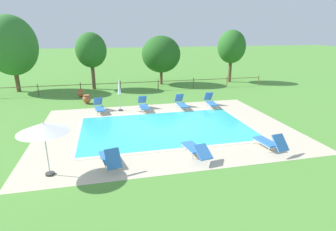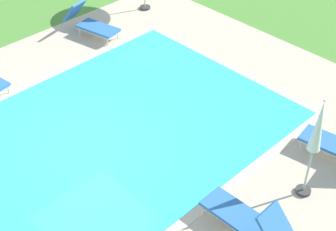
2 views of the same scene
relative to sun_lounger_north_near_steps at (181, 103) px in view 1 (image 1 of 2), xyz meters
name	(u,v)px [view 1 (image 1 of 2)]	position (x,y,z in m)	size (l,w,h in m)	color
ground_plane	(166,128)	(-2.05, -3.88, -0.40)	(160.00, 160.00, 0.00)	#518E38
pool_deck_paving	(166,128)	(-2.05, -3.88, -0.39)	(14.57, 10.72, 0.01)	beige
swimming_pool_water	(166,128)	(-2.05, -3.88, -0.39)	(9.81, 5.96, 0.01)	#38C6D1
pool_coping_rim	(166,128)	(-2.05, -3.88, -0.39)	(10.29, 6.44, 0.01)	beige
sun_lounger_north_near_steps	(181,103)	(0.00, 0.00, 0.00)	(0.61, 1.84, 1.00)	#3370BC
sun_lounger_north_mid	(110,158)	(-5.39, -7.96, 0.00)	(0.97, 1.93, 1.00)	#3370BC
sun_lounger_north_far	(99,107)	(-5.91, 0.36, -0.01)	(0.88, 1.95, 0.97)	#3370BC
sun_lounger_north_end	(195,149)	(-1.54, -7.82, -0.04)	(0.91, 2.13, 0.73)	#3370BC
sun_lounger_south_near_corner	(144,105)	(-2.79, 0.17, -0.01)	(0.64, 1.90, 0.96)	#3370BC
sun_lounger_south_mid	(270,142)	(2.18, -7.99, -0.01)	(0.86, 1.96, 0.96)	#3370BC
sun_lounger_south_far	(211,101)	(2.29, -0.07, 0.00)	(0.72, 1.85, 1.02)	#3370BC
patio_umbrella_open_foreground	(43,128)	(-7.77, -8.14, 1.59)	(1.95, 1.95, 2.23)	#383838
patio_umbrella_closed_row_west	(119,89)	(-4.46, 0.38, 1.19)	(0.32, 0.32, 2.41)	#383838
terracotta_urn_near_fence	(80,93)	(-7.55, 5.23, -0.01)	(0.58, 0.58, 0.71)	#A85B38
terracotta_urn_by_tree	(87,99)	(-6.90, 2.93, -0.02)	(0.64, 0.64, 0.71)	#A85B38
perimeter_fence	(140,84)	(-2.25, 6.64, 0.30)	(25.16, 0.08, 1.05)	brown
tree_far_west	(11,46)	(-13.43, 8.96, 3.83)	(4.50, 4.50, 6.91)	brown
tree_west_mid	(161,54)	(0.46, 9.58, 2.75)	(4.03, 4.03, 5.05)	brown
tree_centre	(232,47)	(8.22, 9.21, 3.43)	(3.03, 3.03, 5.62)	brown
tree_east_mid	(91,50)	(-6.52, 8.61, 3.33)	(2.90, 2.90, 5.39)	brown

